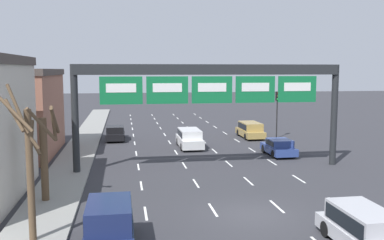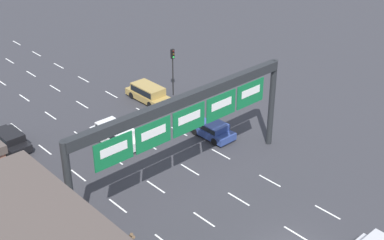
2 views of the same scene
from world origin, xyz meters
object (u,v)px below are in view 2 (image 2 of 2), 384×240
(suv_gold, at_px, (148,92))
(car_black, at_px, (9,139))
(suv_white, at_px, (115,134))
(traffic_light_near_gantry, at_px, (173,63))
(car_blue, at_px, (213,129))
(sign_gantry, at_px, (186,114))

(suv_gold, distance_m, car_black, 13.54)
(suv_white, distance_m, car_black, 8.46)
(suv_white, xyz_separation_m, traffic_light_near_gantry, (9.50, 3.91, 2.43))
(traffic_light_near_gantry, bearing_deg, suv_white, -157.64)
(car_blue, bearing_deg, suv_white, 145.75)
(suv_gold, height_order, car_blue, suv_gold)
(suv_gold, distance_m, suv_white, 8.34)
(suv_white, bearing_deg, car_blue, -34.25)
(sign_gantry, bearing_deg, traffic_light_near_gantry, 52.83)
(sign_gantry, xyz_separation_m, suv_gold, (6.75, 12.96, -4.98))
(car_blue, bearing_deg, traffic_light_near_gantry, 70.89)
(suv_white, relative_size, traffic_light_near_gantry, 0.99)
(car_black, bearing_deg, suv_white, -39.09)
(suv_white, xyz_separation_m, car_blue, (6.59, -4.49, -0.21))
(sign_gantry, relative_size, traffic_light_near_gantry, 3.95)
(sign_gantry, bearing_deg, car_black, 116.32)
(car_blue, relative_size, car_black, 0.85)
(car_black, distance_m, traffic_light_near_gantry, 16.34)
(sign_gantry, bearing_deg, car_blue, 31.18)
(traffic_light_near_gantry, bearing_deg, car_blue, -109.11)
(car_blue, bearing_deg, suv_gold, 87.71)
(car_blue, relative_size, traffic_light_near_gantry, 0.84)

